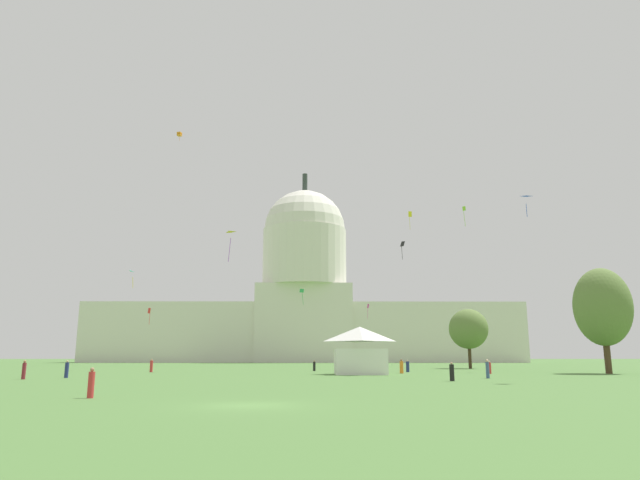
{
  "coord_description": "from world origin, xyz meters",
  "views": [
    {
      "loc": [
        2.88,
        -25.65,
        2.13
      ],
      "look_at": [
        3.74,
        83.19,
        24.62
      ],
      "focal_mm": 31.57,
      "sensor_mm": 36.0,
      "label": 1
    }
  ],
  "objects_px": {
    "person_red_back_left": "(490,368)",
    "kite_lime_mid": "(464,212)",
    "person_maroon_edge_west": "(24,370)",
    "person_navy_aisle_center": "(67,370)",
    "person_red_back_center": "(91,384)",
    "person_black_front_right": "(314,366)",
    "person_orange_lawn_far_right": "(402,367)",
    "person_navy_near_tree_west": "(408,366)",
    "kite_orange_high": "(179,134)",
    "event_tent": "(360,351)",
    "kite_black_mid": "(402,245)",
    "kite_cyan_low": "(134,275)",
    "kite_blue_mid": "(525,200)",
    "kite_gold_mid": "(229,235)",
    "person_black_back_right": "(452,372)",
    "tree_east_mid": "(602,307)",
    "capitol_building": "(304,299)",
    "tree_east_near": "(468,329)",
    "person_denim_deep_crowd": "(488,369)",
    "person_red_near_tent": "(151,366)",
    "kite_red_low": "(149,312)",
    "kite_magenta_low": "(368,308)",
    "kite_green_low": "(302,293)"
  },
  "relations": [
    {
      "from": "person_red_back_center",
      "to": "kite_green_low",
      "type": "bearing_deg",
      "value": -108.17
    },
    {
      "from": "person_navy_near_tree_west",
      "to": "kite_orange_high",
      "type": "relative_size",
      "value": 0.71
    },
    {
      "from": "tree_east_mid",
      "to": "kite_black_mid",
      "type": "relative_size",
      "value": 3.57
    },
    {
      "from": "kite_blue_mid",
      "to": "kite_magenta_low",
      "type": "relative_size",
      "value": 0.74
    },
    {
      "from": "person_navy_aisle_center",
      "to": "kite_black_mid",
      "type": "height_order",
      "value": "kite_black_mid"
    },
    {
      "from": "kite_orange_high",
      "to": "kite_black_mid",
      "type": "bearing_deg",
      "value": 173.43
    },
    {
      "from": "person_red_back_center",
      "to": "person_black_back_right",
      "type": "relative_size",
      "value": 0.96
    },
    {
      "from": "person_red_back_left",
      "to": "person_black_front_right",
      "type": "height_order",
      "value": "person_red_back_left"
    },
    {
      "from": "person_maroon_edge_west",
      "to": "person_navy_aisle_center",
      "type": "distance_m",
      "value": 4.25
    },
    {
      "from": "capitol_building",
      "to": "kite_gold_mid",
      "type": "xyz_separation_m",
      "value": [
        -8.84,
        -113.2,
        -1.81
      ]
    },
    {
      "from": "tree_east_mid",
      "to": "person_navy_near_tree_west",
      "type": "bearing_deg",
      "value": 162.69
    },
    {
      "from": "person_navy_aisle_center",
      "to": "person_denim_deep_crowd",
      "type": "distance_m",
      "value": 41.48
    },
    {
      "from": "person_red_back_left",
      "to": "person_black_front_right",
      "type": "relative_size",
      "value": 1.03
    },
    {
      "from": "capitol_building",
      "to": "person_red_back_center",
      "type": "bearing_deg",
      "value": -92.69
    },
    {
      "from": "person_red_back_left",
      "to": "kite_lime_mid",
      "type": "height_order",
      "value": "kite_lime_mid"
    },
    {
      "from": "person_red_back_left",
      "to": "person_denim_deep_crowd",
      "type": "distance_m",
      "value": 15.23
    },
    {
      "from": "person_denim_deep_crowd",
      "to": "kite_green_low",
      "type": "height_order",
      "value": "kite_green_low"
    },
    {
      "from": "tree_east_mid",
      "to": "person_red_back_center",
      "type": "bearing_deg",
      "value": -139.68
    },
    {
      "from": "event_tent",
      "to": "person_black_back_right",
      "type": "distance_m",
      "value": 19.27
    },
    {
      "from": "person_red_near_tent",
      "to": "kite_orange_high",
      "type": "relative_size",
      "value": 0.76
    },
    {
      "from": "person_black_back_right",
      "to": "kite_lime_mid",
      "type": "height_order",
      "value": "kite_lime_mid"
    },
    {
      "from": "event_tent",
      "to": "person_maroon_edge_west",
      "type": "relative_size",
      "value": 3.58
    },
    {
      "from": "capitol_building",
      "to": "kite_green_low",
      "type": "bearing_deg",
      "value": -89.17
    },
    {
      "from": "tree_east_near",
      "to": "tree_east_mid",
      "type": "distance_m",
      "value": 30.04
    },
    {
      "from": "kite_orange_high",
      "to": "person_black_back_right",
      "type": "bearing_deg",
      "value": 136.06
    },
    {
      "from": "kite_black_mid",
      "to": "person_red_back_left",
      "type": "bearing_deg",
      "value": -157.96
    },
    {
      "from": "person_maroon_edge_west",
      "to": "kite_black_mid",
      "type": "bearing_deg",
      "value": -132.56
    },
    {
      "from": "person_red_near_tent",
      "to": "kite_red_low",
      "type": "bearing_deg",
      "value": -84.26
    },
    {
      "from": "kite_cyan_low",
      "to": "kite_lime_mid",
      "type": "relative_size",
      "value": 0.59
    },
    {
      "from": "kite_blue_mid",
      "to": "kite_gold_mid",
      "type": "xyz_separation_m",
      "value": [
        -43.63,
        1.15,
        -5.19
      ]
    },
    {
      "from": "event_tent",
      "to": "kite_orange_high",
      "type": "relative_size",
      "value": 2.74
    },
    {
      "from": "person_black_front_right",
      "to": "person_orange_lawn_far_right",
      "type": "relative_size",
      "value": 0.86
    },
    {
      "from": "event_tent",
      "to": "kite_blue_mid",
      "type": "bearing_deg",
      "value": 24.1
    },
    {
      "from": "kite_lime_mid",
      "to": "kite_cyan_low",
      "type": "bearing_deg",
      "value": 88.47
    },
    {
      "from": "tree_east_near",
      "to": "person_denim_deep_crowd",
      "type": "xyz_separation_m",
      "value": [
        -9.96,
        -43.08,
        -5.89
      ]
    },
    {
      "from": "tree_east_near",
      "to": "person_denim_deep_crowd",
      "type": "bearing_deg",
      "value": -103.02
    },
    {
      "from": "person_maroon_edge_west",
      "to": "person_black_front_right",
      "type": "bearing_deg",
      "value": -136.18
    },
    {
      "from": "tree_east_near",
      "to": "kite_black_mid",
      "type": "relative_size",
      "value": 2.79
    },
    {
      "from": "person_navy_near_tree_west",
      "to": "person_denim_deep_crowd",
      "type": "height_order",
      "value": "person_denim_deep_crowd"
    },
    {
      "from": "person_red_back_center",
      "to": "person_black_front_right",
      "type": "bearing_deg",
      "value": -114.15
    },
    {
      "from": "tree_east_near",
      "to": "kite_black_mid",
      "type": "distance_m",
      "value": 21.31
    },
    {
      "from": "event_tent",
      "to": "person_orange_lawn_far_right",
      "type": "bearing_deg",
      "value": 35.0
    },
    {
      "from": "person_red_back_center",
      "to": "person_navy_aisle_center",
      "type": "relative_size",
      "value": 0.9
    },
    {
      "from": "kite_cyan_low",
      "to": "person_navy_near_tree_west",
      "type": "bearing_deg",
      "value": -113.38
    },
    {
      "from": "tree_east_mid",
      "to": "kite_magenta_low",
      "type": "relative_size",
      "value": 3.25
    },
    {
      "from": "capitol_building",
      "to": "kite_magenta_low",
      "type": "relative_size",
      "value": 36.26
    },
    {
      "from": "person_navy_near_tree_west",
      "to": "person_navy_aisle_center",
      "type": "height_order",
      "value": "person_navy_aisle_center"
    },
    {
      "from": "tree_east_mid",
      "to": "person_red_near_tent",
      "type": "xyz_separation_m",
      "value": [
        -58.18,
        7.31,
        -7.36
      ]
    },
    {
      "from": "event_tent",
      "to": "person_red_back_center",
      "type": "xyz_separation_m",
      "value": [
        -16.87,
        -37.83,
        -2.03
      ]
    },
    {
      "from": "person_black_back_right",
      "to": "person_denim_deep_crowd",
      "type": "bearing_deg",
      "value": 121.04
    }
  ]
}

